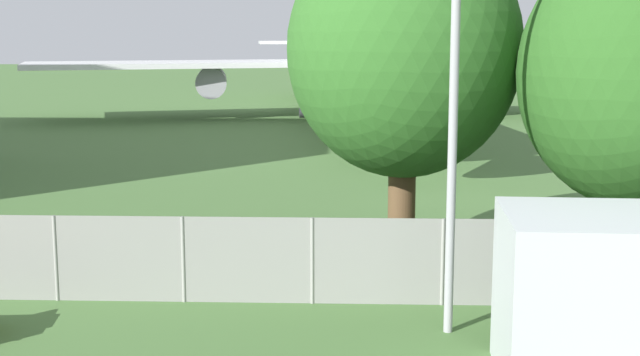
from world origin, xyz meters
name	(u,v)px	position (x,y,z in m)	size (l,w,h in m)	color
perimeter_fence	(183,259)	(0.00, 9.67, 0.87)	(56.07, 0.07, 1.73)	gray
airplane	(345,55)	(2.76, 44.78, 3.74)	(36.93, 45.44, 11.74)	white
portable_cabin	(626,301)	(7.45, 5.79, 1.33)	(3.81, 2.71, 2.66)	silver
tree_left_of_cabin	(404,50)	(4.42, 12.22, 4.89)	(5.07, 5.07, 7.71)	brown
light_mast	(455,55)	(5.05, 8.12, 4.92)	(0.44, 0.44, 8.09)	#99999E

